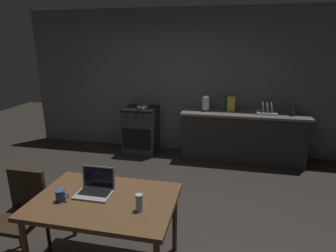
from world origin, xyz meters
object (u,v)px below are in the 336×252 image
(drinking_glass, at_px, (139,202))
(laptop, at_px, (95,189))
(coffee_mug, at_px, (61,196))
(dish_rack, at_px, (267,111))
(dining_table, at_px, (105,206))
(bottle, at_px, (294,107))
(electric_kettle, at_px, (206,104))
(frying_pan, at_px, (143,107))
(bottle_b, at_px, (224,104))
(stove_oven, at_px, (141,130))
(cereal_box, at_px, (231,104))
(chair, at_px, (23,211))

(drinking_glass, bearing_deg, laptop, 159.40)
(coffee_mug, distance_m, dish_rack, 3.68)
(dining_table, xyz_separation_m, coffee_mug, (-0.35, -0.11, 0.12))
(bottle, bearing_deg, laptop, -128.22)
(electric_kettle, relative_size, frying_pan, 0.66)
(drinking_glass, xyz_separation_m, bottle_b, (0.59, 3.13, 0.20))
(bottle, distance_m, frying_pan, 2.65)
(stove_oven, height_order, dining_table, stove_oven)
(dining_table, distance_m, coffee_mug, 0.39)
(drinking_glass, distance_m, cereal_box, 3.17)
(bottle, xyz_separation_m, coffee_mug, (-2.46, -3.01, -0.24))
(bottle, bearing_deg, dish_rack, 173.21)
(coffee_mug, relative_size, cereal_box, 0.44)
(bottle, height_order, bottle_b, bottle)
(drinking_glass, xyz_separation_m, dish_rack, (1.33, 3.05, 0.13))
(drinking_glass, relative_size, bottle_b, 0.56)
(stove_oven, xyz_separation_m, laptop, (0.47, -2.87, 0.34))
(chair, xyz_separation_m, laptop, (0.73, 0.09, 0.27))
(dish_rack, distance_m, bottle_b, 0.75)
(dining_table, xyz_separation_m, bottle_b, (0.95, 3.03, 0.35))
(laptop, distance_m, electric_kettle, 2.98)
(laptop, distance_m, bottle, 3.60)
(dining_table, distance_m, drinking_glass, 0.40)
(frying_pan, height_order, coffee_mug, frying_pan)
(electric_kettle, height_order, drinking_glass, electric_kettle)
(stove_oven, relative_size, bottle_b, 3.46)
(drinking_glass, bearing_deg, dining_table, 163.40)
(dining_table, height_order, drinking_glass, drinking_glass)
(bottle, relative_size, coffee_mug, 2.48)
(dining_table, relative_size, electric_kettle, 4.69)
(drinking_glass, relative_size, cereal_box, 0.54)
(chair, bearing_deg, bottle_b, 63.70)
(stove_oven, bearing_deg, laptop, -80.71)
(electric_kettle, relative_size, cereal_box, 0.99)
(bottle, xyz_separation_m, bottle_b, (-1.16, 0.13, -0.02))
(chair, distance_m, cereal_box, 3.59)
(bottle, relative_size, cereal_box, 1.10)
(coffee_mug, bearing_deg, chair, 169.22)
(cereal_box, relative_size, dish_rack, 0.79)
(laptop, xyz_separation_m, bottle, (2.22, 2.83, 0.25))
(stove_oven, height_order, frying_pan, frying_pan)
(bottle, height_order, cereal_box, bottle)
(dining_table, distance_m, dish_rack, 3.41)
(frying_pan, bearing_deg, dining_table, -79.54)
(chair, relative_size, laptop, 2.78)
(bottle, relative_size, frying_pan, 0.74)
(laptop, bearing_deg, dining_table, -28.27)
(stove_oven, bearing_deg, bottle, -1.01)
(bottle_b, bearing_deg, drinking_glass, -100.68)
(bottle_b, bearing_deg, laptop, -109.84)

